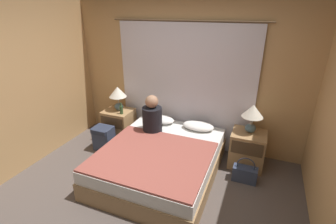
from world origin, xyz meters
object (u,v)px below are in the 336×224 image
(nightstand_right, at_px, (247,149))
(handbag_on_floor, at_px, (245,173))
(bed, at_px, (161,161))
(lamp_left, at_px, (118,94))
(backpack_on_floor, at_px, (104,137))
(nightstand_left, at_px, (119,124))
(person_left_in_bed, at_px, (152,116))
(pillow_left, at_px, (160,119))
(pillow_right, at_px, (198,126))
(beer_bottle_on_left_stand, at_px, (121,110))
(lamp_right, at_px, (253,114))

(nightstand_right, relative_size, handbag_on_floor, 1.47)
(bed, bearing_deg, lamp_left, 147.52)
(bed, height_order, backpack_on_floor, bed)
(nightstand_left, bearing_deg, person_left_in_bed, -18.51)
(lamp_left, bearing_deg, handbag_on_floor, -10.75)
(nightstand_left, relative_size, pillow_left, 1.10)
(nightstand_right, xyz_separation_m, pillow_left, (-1.53, 0.06, 0.23))
(pillow_right, bearing_deg, person_left_in_bed, -153.13)
(pillow_left, height_order, beer_bottle_on_left_stand, beer_bottle_on_left_stand)
(bed, height_order, handbag_on_floor, bed)
(bed, distance_m, handbag_on_floor, 1.25)
(person_left_in_bed, bearing_deg, nightstand_right, 10.61)
(nightstand_left, height_order, lamp_right, lamp_right)
(pillow_right, distance_m, backpack_on_floor, 1.67)
(pillow_left, relative_size, beer_bottle_on_left_stand, 2.51)
(pillow_left, xyz_separation_m, person_left_in_bed, (0.02, -0.35, 0.20))
(beer_bottle_on_left_stand, bearing_deg, nightstand_left, 144.57)
(nightstand_right, height_order, person_left_in_bed, person_left_in_bed)
(nightstand_left, bearing_deg, nightstand_right, 0.00)
(bed, relative_size, nightstand_left, 3.36)
(nightstand_right, height_order, lamp_right, lamp_right)
(nightstand_right, bearing_deg, handbag_on_floor, -86.32)
(nightstand_right, relative_size, lamp_right, 1.28)
(lamp_left, xyz_separation_m, pillow_right, (1.53, 0.02, -0.37))
(bed, height_order, pillow_left, pillow_left)
(pillow_left, bearing_deg, beer_bottle_on_left_stand, -166.22)
(person_left_in_bed, height_order, beer_bottle_on_left_stand, person_left_in_bed)
(bed, relative_size, pillow_right, 3.68)
(lamp_left, bearing_deg, nightstand_right, -0.99)
(nightstand_left, distance_m, person_left_in_bed, 0.99)
(lamp_left, relative_size, handbag_on_floor, 1.15)
(nightstand_left, height_order, lamp_left, lamp_left)
(pillow_right, bearing_deg, bed, -114.51)
(bed, height_order, nightstand_left, nightstand_left)
(nightstand_left, bearing_deg, pillow_right, 2.41)
(nightstand_left, xyz_separation_m, beer_bottle_on_left_stand, (0.14, -0.10, 0.37))
(backpack_on_floor, bearing_deg, person_left_in_bed, 10.79)
(nightstand_left, bearing_deg, pillow_left, 4.46)
(lamp_right, distance_m, beer_bottle_on_left_stand, 2.23)
(bed, distance_m, pillow_right, 0.90)
(lamp_left, distance_m, handbag_on_floor, 2.54)
(pillow_right, xyz_separation_m, beer_bottle_on_left_stand, (-1.39, -0.17, 0.14))
(bed, bearing_deg, beer_bottle_on_left_stand, 149.60)
(nightstand_right, xyz_separation_m, beer_bottle_on_left_stand, (-2.21, -0.10, 0.37))
(lamp_left, xyz_separation_m, beer_bottle_on_left_stand, (0.14, -0.14, -0.23))
(lamp_right, distance_m, pillow_right, 0.91)
(bed, distance_m, pillow_left, 0.90)
(bed, xyz_separation_m, beer_bottle_on_left_stand, (-1.03, 0.61, 0.43))
(nightstand_right, bearing_deg, backpack_on_floor, -169.33)
(backpack_on_floor, relative_size, handbag_on_floor, 1.09)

